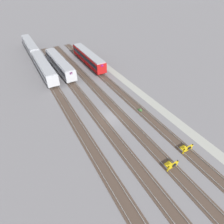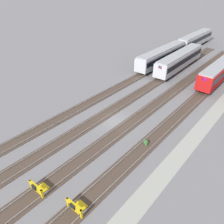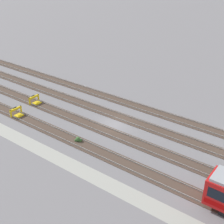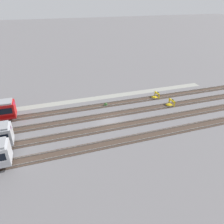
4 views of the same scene
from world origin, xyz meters
TOP-DOWN VIEW (x-y plane):
  - ground_plane at (0.00, 0.00)m, footprint 400.00×400.00m
  - service_walkway at (0.00, -10.37)m, footprint 54.00×2.00m
  - rail_track_nearest at (0.00, -6.48)m, footprint 90.00×2.24m
  - rail_track_near_inner at (0.00, -2.16)m, footprint 90.00×2.24m
  - rail_track_middle at (0.00, 2.16)m, footprint 90.00×2.24m
  - rail_track_far_inner at (0.00, 6.48)m, footprint 90.00×2.24m
  - subway_car_front_row_leftmost at (43.80, 6.52)m, footprint 18.00×2.85m
  - subway_car_front_row_left_inner at (24.85, 6.52)m, footprint 18.01×2.92m
  - subway_car_front_row_centre at (24.85, -6.54)m, footprint 18.01×2.93m
  - subway_car_front_row_right_inner at (24.85, 2.16)m, footprint 18.05×3.16m
  - bumper_stop_nearest_track at (-13.01, -6.48)m, footprint 1.34×2.00m
  - bumper_stop_near_inner_track at (-14.05, -2.15)m, footprint 1.36×2.01m
  - weed_clump at (-1.23, -6.23)m, footprint 0.92×0.70m

SIDE VIEW (x-z plane):
  - ground_plane at x=0.00m, z-range 0.00..0.00m
  - service_walkway at x=0.00m, z-range 0.00..0.01m
  - rail_track_nearest at x=0.00m, z-range -0.06..0.15m
  - rail_track_near_inner at x=0.00m, z-range -0.06..0.15m
  - rail_track_middle at x=0.00m, z-range -0.06..0.15m
  - rail_track_far_inner at x=0.00m, z-range -0.06..0.15m
  - weed_clump at x=-1.23m, z-range -0.08..0.56m
  - bumper_stop_nearest_track at x=-13.01m, z-range -0.10..1.12m
  - bumper_stop_near_inner_track at x=-14.05m, z-range -0.10..1.12m
  - subway_car_front_row_leftmost at x=43.80m, z-range 0.19..3.89m
  - subway_car_front_row_left_inner at x=24.85m, z-range 0.19..3.89m
  - subway_car_front_row_centre at x=24.85m, z-range 0.19..3.89m
  - subway_car_front_row_right_inner at x=24.85m, z-range 0.19..3.89m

